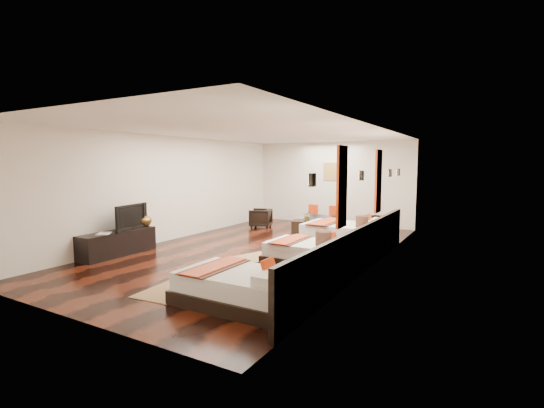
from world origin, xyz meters
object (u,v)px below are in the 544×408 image
Objects in this scene: book at (98,234)px; armchair_left at (261,218)px; bed_near at (244,287)px; figurine at (144,219)px; nightstand_a at (323,269)px; nightstand_b at (361,245)px; bed_mid at (314,253)px; tv at (128,217)px; bed_far at (349,234)px; table_plant at (307,216)px; sofa at (323,222)px; armchair_right at (377,226)px; tv_console at (118,243)px; coffee_table at (310,228)px.

armchair_left is at bearing 81.63° from book.
bed_near is 2.90× the size of armchair_left.
book is 0.92× the size of figurine.
book is at bearing -26.41° from armchair_left.
book is 0.52× the size of armchair_left.
nightstand_b reaches higher than nightstand_a.
nightstand_a reaches higher than book.
bed_near is at bearing -24.36° from figurine.
bed_mid is 4.34m from tv.
bed_far is at bearing 50.99° from armchair_left.
table_plant is at bearing 62.42° from book.
figurine is 0.57× the size of armchair_left.
nightstand_a is 0.99× the size of nightstand_b.
nightstand_a is at bearing -62.31° from table_plant.
bed_near is 1.21× the size of sofa.
sofa is at bearing 91.67° from armchair_left.
armchair_left is (-3.40, 6.01, 0.05)m from bed_near.
armchair_right is (0.31, 3.78, 0.05)m from bed_mid.
book is at bearing 171.51° from bed_near.
table_plant is at bearing 60.63° from armchair_left.
figurine is (0.00, 0.78, 0.46)m from tv_console.
armchair_right is (0.31, 6.31, 0.04)m from bed_near.
nightstand_b is 4.06m from sofa.
bed_far is 2.49m from sofa.
book is 0.54× the size of armchair_right.
nightstand_b is (0.75, 0.78, 0.10)m from bed_mid.
figurine is at bearing -109.81° from sofa.
nightstand_a is at bearing 6.73° from book.
armchair_right is 1.93m from coffee_table.
tv reaches higher than nightstand_a.
nightstand_b is at bearing 46.17° from bed_mid.
bed_near is 3.00× the size of armchair_right.
coffee_table is at bearing 54.22° from figurine.
bed_near is 4.63m from figurine.
nightstand_a reaches higher than tv_console.
nightstand_b is 5.28m from tv.
tv_console is (-4.19, -1.41, 0.03)m from bed_mid.
bed_mid is 2.81× the size of armchair_left.
tv_console is (-4.95, -0.09, -0.07)m from nightstand_a.
tv_console is 6.43× the size of table_plant.
bed_mid is at bearing 18.62° from tv_console.
book is at bearing -90.00° from tv_console.
bed_far is 3.57m from nightstand_a.
nightstand_b is at bearing -79.05° from tv.
bed_far is 2.27× the size of nightstand_b.
figurine is at bearing -171.38° from bed_mid.
nightstand_a reaches higher than bed_mid.
bed_far is 7.92× the size of table_plant.
tv_console reaches higher than sofa.
nightstand_a is at bearing -90.00° from nightstand_b.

